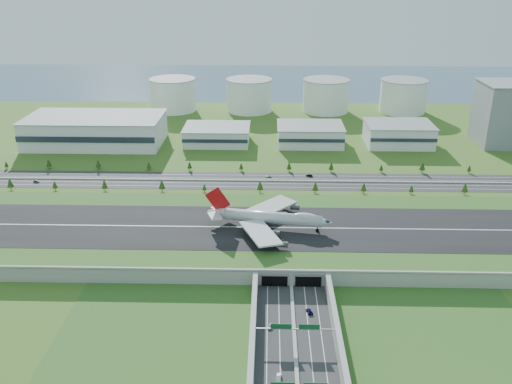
{
  "coord_description": "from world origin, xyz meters",
  "views": [
    {
      "loc": [
        -11.73,
        -286.0,
        150.5
      ],
      "look_at": [
        -20.18,
        35.0,
        16.11
      ],
      "focal_mm": 38.0,
      "sensor_mm": 36.0,
      "label": 1
    }
  ],
  "objects_px": {
    "fuel_tank_a": "(173,95)",
    "car_2": "(309,311)",
    "car_5": "(309,175)",
    "boeing_747": "(269,217)",
    "car_4": "(36,181)",
    "car_1": "(278,378)",
    "car_7": "(268,176)",
    "car_0": "(270,326)",
    "office_tower": "(506,114)"
  },
  "relations": [
    {
      "from": "car_2",
      "to": "car_7",
      "type": "bearing_deg",
      "value": -100.81
    },
    {
      "from": "boeing_747",
      "to": "car_7",
      "type": "height_order",
      "value": "boeing_747"
    },
    {
      "from": "fuel_tank_a",
      "to": "car_2",
      "type": "relative_size",
      "value": 10.03
    },
    {
      "from": "car_2",
      "to": "car_7",
      "type": "distance_m",
      "value": 177.3
    },
    {
      "from": "car_1",
      "to": "car_4",
      "type": "distance_m",
      "value": 272.83
    },
    {
      "from": "fuel_tank_a",
      "to": "car_2",
      "type": "height_order",
      "value": "fuel_tank_a"
    },
    {
      "from": "boeing_747",
      "to": "car_5",
      "type": "height_order",
      "value": "boeing_747"
    },
    {
      "from": "fuel_tank_a",
      "to": "car_0",
      "type": "distance_m",
      "value": 409.97
    },
    {
      "from": "car_2",
      "to": "car_4",
      "type": "relative_size",
      "value": 1.07
    },
    {
      "from": "car_2",
      "to": "car_0",
      "type": "bearing_deg",
      "value": 15.64
    },
    {
      "from": "office_tower",
      "to": "car_0",
      "type": "xyz_separation_m",
      "value": [
        -210.52,
        -279.73,
        -26.65
      ]
    },
    {
      "from": "boeing_747",
      "to": "car_7",
      "type": "xyz_separation_m",
      "value": [
        -0.95,
        102.83,
        -13.79
      ]
    },
    {
      "from": "fuel_tank_a",
      "to": "car_1",
      "type": "height_order",
      "value": "fuel_tank_a"
    },
    {
      "from": "office_tower",
      "to": "car_5",
      "type": "relative_size",
      "value": 11.03
    },
    {
      "from": "car_1",
      "to": "car_4",
      "type": "bearing_deg",
      "value": 140.25
    },
    {
      "from": "car_2",
      "to": "car_4",
      "type": "bearing_deg",
      "value": -56.92
    },
    {
      "from": "office_tower",
      "to": "car_4",
      "type": "distance_m",
      "value": 402.35
    },
    {
      "from": "car_7",
      "to": "car_0",
      "type": "bearing_deg",
      "value": -15.43
    },
    {
      "from": "fuel_tank_a",
      "to": "car_7",
      "type": "bearing_deg",
      "value": -62.56
    },
    {
      "from": "car_1",
      "to": "car_5",
      "type": "xyz_separation_m",
      "value": [
        26.52,
        223.45,
        0.02
      ]
    },
    {
      "from": "office_tower",
      "to": "car_2",
      "type": "distance_m",
      "value": 330.84
    },
    {
      "from": "car_4",
      "to": "boeing_747",
      "type": "bearing_deg",
      "value": -101.07
    },
    {
      "from": "car_0",
      "to": "boeing_747",
      "type": "bearing_deg",
      "value": 106.92
    },
    {
      "from": "car_4",
      "to": "car_7",
      "type": "height_order",
      "value": "car_4"
    },
    {
      "from": "car_2",
      "to": "car_5",
      "type": "distance_m",
      "value": 178.91
    },
    {
      "from": "car_5",
      "to": "fuel_tank_a",
      "type": "bearing_deg",
      "value": -133.33
    },
    {
      "from": "car_1",
      "to": "car_7",
      "type": "xyz_separation_m",
      "value": [
        -5.33,
        221.04,
        -0.08
      ]
    },
    {
      "from": "fuel_tank_a",
      "to": "boeing_747",
      "type": "xyz_separation_m",
      "value": [
        108.32,
        -309.58,
        -2.88
      ]
    },
    {
      "from": "car_2",
      "to": "car_7",
      "type": "height_order",
      "value": "car_7"
    },
    {
      "from": "boeing_747",
      "to": "car_0",
      "type": "relative_size",
      "value": 17.59
    },
    {
      "from": "car_1",
      "to": "boeing_747",
      "type": "bearing_deg",
      "value": 101.21
    },
    {
      "from": "office_tower",
      "to": "car_2",
      "type": "height_order",
      "value": "office_tower"
    },
    {
      "from": "car_1",
      "to": "car_5",
      "type": "bearing_deg",
      "value": 92.33
    },
    {
      "from": "boeing_747",
      "to": "car_4",
      "type": "relative_size",
      "value": 16.26
    },
    {
      "from": "boeing_747",
      "to": "car_2",
      "type": "xyz_separation_m",
      "value": [
        19.37,
        -73.3,
        -13.81
      ]
    },
    {
      "from": "office_tower",
      "to": "car_4",
      "type": "relative_size",
      "value": 11.86
    },
    {
      "from": "car_0",
      "to": "car_5",
      "type": "xyz_separation_m",
      "value": [
        29.73,
        190.38,
        0.09
      ]
    },
    {
      "from": "fuel_tank_a",
      "to": "car_4",
      "type": "bearing_deg",
      "value": -106.73
    },
    {
      "from": "car_4",
      "to": "car_5",
      "type": "relative_size",
      "value": 0.93
    },
    {
      "from": "car_0",
      "to": "car_7",
      "type": "distance_m",
      "value": 187.99
    },
    {
      "from": "boeing_747",
      "to": "car_4",
      "type": "height_order",
      "value": "boeing_747"
    },
    {
      "from": "car_2",
      "to": "car_5",
      "type": "xyz_separation_m",
      "value": [
        11.52,
        178.54,
        0.13
      ]
    },
    {
      "from": "car_1",
      "to": "car_7",
      "type": "bearing_deg",
      "value": 100.47
    },
    {
      "from": "car_0",
      "to": "car_2",
      "type": "xyz_separation_m",
      "value": [
        18.21,
        11.84,
        -0.04
      ]
    },
    {
      "from": "fuel_tank_a",
      "to": "car_4",
      "type": "distance_m",
      "value": 232.78
    },
    {
      "from": "car_0",
      "to": "car_7",
      "type": "relative_size",
      "value": 0.87
    },
    {
      "from": "boeing_747",
      "to": "car_0",
      "type": "bearing_deg",
      "value": -79.3
    },
    {
      "from": "car_1",
      "to": "car_5",
      "type": "relative_size",
      "value": 0.97
    },
    {
      "from": "car_0",
      "to": "car_5",
      "type": "relative_size",
      "value": 0.86
    },
    {
      "from": "boeing_747",
      "to": "car_4",
      "type": "distance_m",
      "value": 196.16
    }
  ]
}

